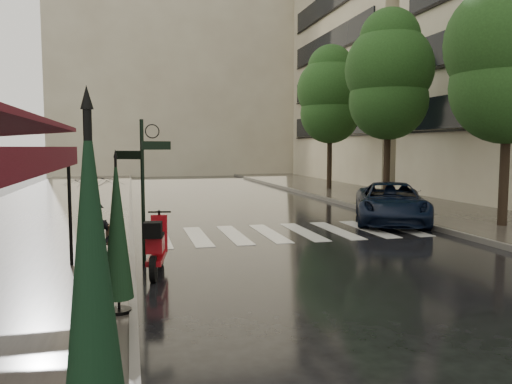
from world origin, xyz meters
name	(u,v)px	position (x,y,z in m)	size (l,w,h in m)	color
ground	(224,301)	(0.00, 0.00, 0.00)	(120.00, 120.00, 0.00)	black
sidewalk_near	(47,213)	(-4.50, 12.00, 0.06)	(6.00, 60.00, 0.12)	#38332D
sidewalk_far	(401,202)	(10.25, 12.00, 0.06)	(5.50, 60.00, 0.12)	#38332D
curb_near	(131,210)	(-1.45, 12.00, 0.07)	(0.12, 60.00, 0.16)	#595651
curb_far	(343,203)	(7.45, 12.00, 0.07)	(0.12, 60.00, 0.16)	#595651
crosswalk	(286,232)	(2.98, 6.00, 0.01)	(7.85, 3.20, 0.01)	silver
signpost	(143,179)	(-1.19, 3.00, 1.83)	(1.17, 0.29, 3.10)	black
haussmann_far	(380,55)	(16.50, 26.00, 9.25)	(8.00, 16.00, 18.50)	tan
backdrop_building	(179,63)	(3.00, 38.00, 10.00)	(22.00, 6.00, 20.00)	tan
tree_near	(510,53)	(9.60, 5.00, 5.32)	(3.80, 3.80, 7.99)	black
tree_mid	(389,76)	(9.50, 12.00, 5.59)	(3.80, 3.80, 8.34)	black
tree_far	(330,95)	(9.70, 19.00, 5.46)	(3.80, 3.80, 8.16)	black
pedestrian_with_umbrella	(95,199)	(-2.00, 0.24, 1.72)	(1.14, 1.16, 2.40)	black
scooter	(156,247)	(-0.98, 2.05, 0.55)	(0.62, 1.78, 1.18)	black
parked_car	(391,203)	(6.94, 7.03, 0.67)	(2.21, 4.79, 1.33)	black
parasol_front	(94,337)	(-1.65, -5.23, 1.55)	(0.48, 0.48, 2.65)	black
parasol_back	(117,228)	(-1.65, -0.51, 1.36)	(0.43, 0.43, 2.30)	black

